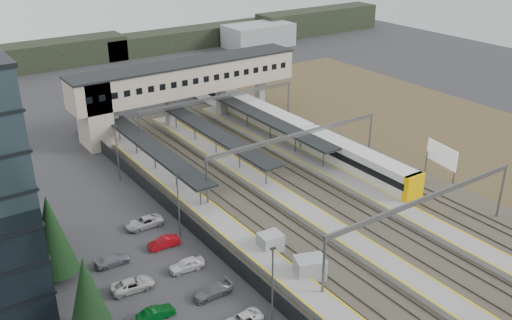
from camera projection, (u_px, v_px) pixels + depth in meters
ground at (288, 255)px, 62.40m from camera, size 220.00×220.00×0.00m
conifer_row at (103, 312)px, 46.14m from camera, size 4.42×49.82×9.50m
lampposts at (219, 238)px, 57.43m from camera, size 0.50×53.25×8.07m
fence at (213, 245)px, 62.39m from camera, size 0.08×90.00×2.00m
relay_cabin_near at (310, 269)px, 57.83m from camera, size 3.58×3.11×2.50m
relay_cabin_far at (271, 243)px, 62.46m from camera, size 2.63×2.24×2.27m
rail_corridor at (323, 210)px, 70.87m from camera, size 34.00×90.00×0.92m
canopies at (216, 134)px, 84.73m from camera, size 23.10×30.00×3.28m
footbridge at (172, 83)px, 94.74m from camera, size 40.40×6.40×11.20m
gantries at (353, 169)px, 68.42m from camera, size 28.40×62.28×7.17m
train at (269, 119)px, 95.54m from camera, size 3.05×63.74×3.84m
billboard at (442, 156)px, 78.80m from camera, size 1.14×5.79×4.94m
scrub_east at (496, 149)px, 89.43m from camera, size 34.00×120.00×0.06m
treeline_far at (140, 45)px, 142.93m from camera, size 170.00×19.00×7.00m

